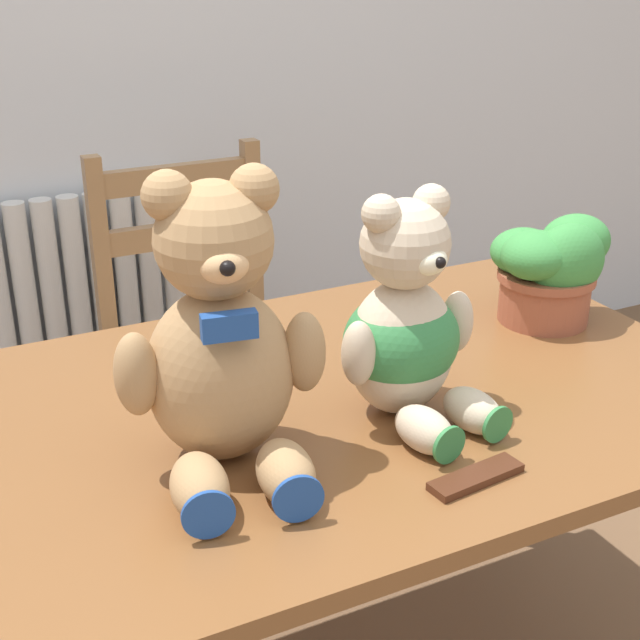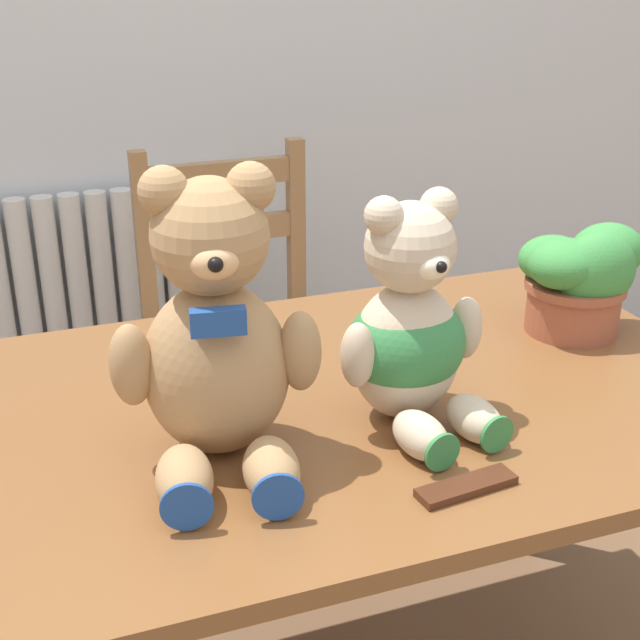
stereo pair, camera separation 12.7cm
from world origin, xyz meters
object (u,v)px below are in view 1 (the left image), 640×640
object	(u,v)px
wooden_chair_behind	(204,350)
teddy_bear_right	(405,328)
chocolate_bar	(476,477)
potted_plant	(550,265)
teddy_bear_left	(221,344)

from	to	relation	value
wooden_chair_behind	teddy_bear_right	size ratio (longest dim) A/B	2.63
teddy_bear_right	chocolate_bar	xyz separation A→B (m)	(-0.01, -0.21, -0.13)
chocolate_bar	teddy_bear_right	bearing A→B (deg)	87.16
wooden_chair_behind	chocolate_bar	world-z (taller)	wooden_chair_behind
teddy_bear_right	wooden_chair_behind	bearing A→B (deg)	-96.95
potted_plant	chocolate_bar	xyz separation A→B (m)	(-0.44, -0.39, -0.11)
potted_plant	chocolate_bar	size ratio (longest dim) A/B	1.65
teddy_bear_left	potted_plant	world-z (taller)	teddy_bear_left
wooden_chair_behind	teddy_bear_right	xyz separation A→B (m)	(0.04, -0.86, 0.40)
chocolate_bar	teddy_bear_left	bearing A→B (deg)	144.23
teddy_bear_right	potted_plant	world-z (taller)	teddy_bear_right
teddy_bear_right	chocolate_bar	size ratio (longest dim) A/B	2.48
teddy_bear_left	chocolate_bar	world-z (taller)	teddy_bear_left
teddy_bear_right	chocolate_bar	distance (m)	0.25
teddy_bear_left	chocolate_bar	size ratio (longest dim) A/B	2.93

